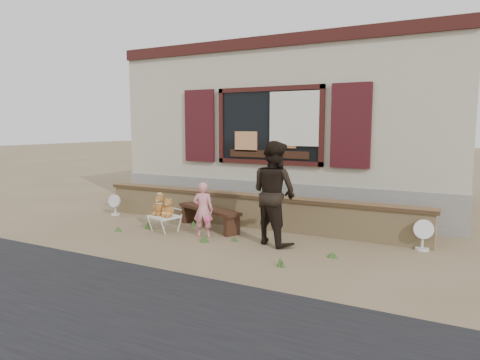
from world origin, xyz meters
The scene contains 12 objects.
ground centered at (0.00, 0.00, 0.00)m, with size 80.00×80.00×0.00m, color brown.
shopfront centered at (0.00, 4.49, 2.00)m, with size 8.04×5.13×4.00m.
brick_wall centered at (0.00, 1.00, 0.34)m, with size 7.10×0.36×0.67m.
bench centered at (-0.61, 0.43, 0.31)m, with size 1.67×0.96×0.43m.
folding_chair centered at (-1.26, -0.17, 0.28)m, with size 0.61×0.57×0.31m.
teddy_bear_left centered at (-1.39, -0.13, 0.53)m, with size 0.31×0.27×0.43m, color brown, non-canonical shape.
teddy_bear_right centered at (-1.12, -0.21, 0.50)m, with size 0.27×0.23×0.37m, color brown, non-canonical shape.
child centered at (-0.37, -0.16, 0.51)m, with size 0.37×0.24×1.02m, color pink.
adult centered at (0.97, 0.02, 0.90)m, with size 0.87×0.68×1.80m, color black.
fan_left centered at (-3.22, 0.53, 0.24)m, with size 0.31×0.21×0.49m.
fan_right centered at (3.31, 0.80, 0.26)m, with size 0.34×0.22×0.52m.
grass_tufts centered at (-0.15, -0.33, 0.06)m, with size 4.35×1.68×0.15m.
Camera 1 is at (3.85, -6.70, 2.03)m, focal length 32.00 mm.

